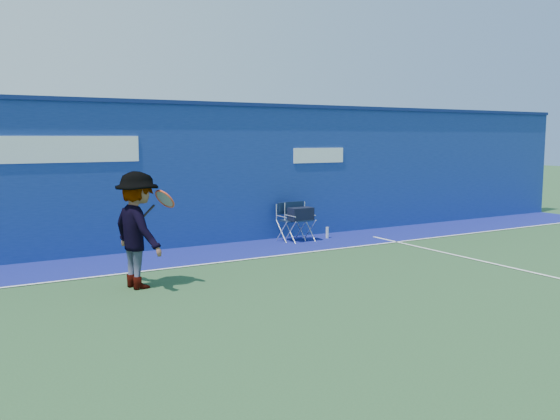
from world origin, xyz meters
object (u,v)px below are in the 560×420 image
directors_chair_left (291,228)px  directors_chair_right (300,225)px  water_bottle (327,233)px  tennis_player (138,230)px

directors_chair_left → directors_chair_right: 0.24m
directors_chair_right → water_bottle: directors_chair_right is taller
water_bottle → tennis_player: bearing=-156.4°
directors_chair_right → tennis_player: size_ratio=0.49×
water_bottle → tennis_player: 5.63m
water_bottle → directors_chair_right: bearing=-179.6°
water_bottle → directors_chair_left: bearing=169.3°
tennis_player → directors_chair_right: bearing=27.1°
directors_chair_left → directors_chair_right: directors_chair_right is taller
tennis_player → water_bottle: bearing=23.6°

